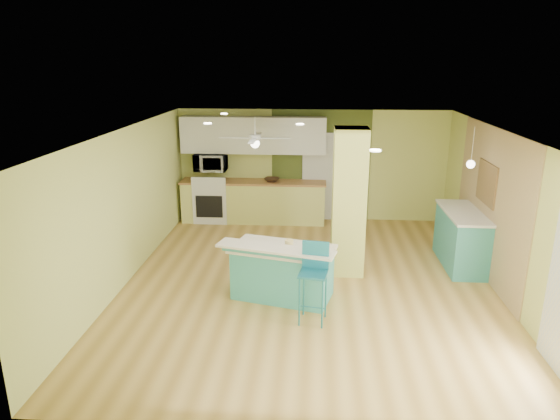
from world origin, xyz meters
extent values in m
cube|color=olive|center=(0.00, 0.00, -0.01)|extent=(6.00, 7.00, 0.01)
cube|color=white|center=(0.00, 0.00, 2.50)|extent=(6.00, 7.00, 0.01)
cube|color=#C9D06F|center=(0.00, 3.50, 1.25)|extent=(6.00, 0.01, 2.50)
cube|color=#C9D06F|center=(0.00, -3.50, 1.25)|extent=(6.00, 0.01, 2.50)
cube|color=#C9D06F|center=(-3.00, 0.00, 1.25)|extent=(0.01, 7.00, 2.50)
cube|color=#C9D06F|center=(3.00, 0.00, 1.25)|extent=(0.01, 7.00, 2.50)
cube|color=#9C7E59|center=(2.99, 0.60, 1.25)|extent=(0.02, 3.40, 2.50)
cube|color=#465321|center=(0.20, 3.49, 1.25)|extent=(2.20, 0.02, 2.50)
cube|color=silver|center=(0.20, 3.46, 1.00)|extent=(0.82, 0.05, 2.00)
cube|color=#B8BC57|center=(0.65, 0.50, 1.25)|extent=(0.55, 0.55, 2.50)
cube|color=#D0D16D|center=(-1.30, 3.20, 0.45)|extent=(3.20, 0.60, 0.90)
cube|color=#9D6636|center=(-1.30, 3.20, 0.92)|extent=(3.25, 0.63, 0.04)
cube|color=silver|center=(-2.25, 3.20, 0.45)|extent=(0.76, 0.64, 0.90)
cube|color=black|center=(-2.25, 2.87, 0.42)|extent=(0.59, 0.02, 0.50)
cube|color=silver|center=(-2.25, 2.90, 0.99)|extent=(0.76, 0.06, 0.18)
cube|color=silver|center=(-1.30, 3.32, 1.95)|extent=(3.20, 0.34, 0.80)
imported|color=white|center=(-2.25, 3.20, 1.35)|extent=(0.70, 0.48, 0.39)
cylinder|color=silver|center=(-1.10, 2.00, 2.30)|extent=(0.03, 0.03, 0.40)
cylinder|color=silver|center=(-1.10, 2.00, 2.10)|extent=(0.24, 0.24, 0.10)
sphere|color=white|center=(-1.10, 2.00, 1.98)|extent=(0.18, 0.18, 0.18)
cylinder|color=white|center=(2.65, 0.75, 2.19)|extent=(0.01, 0.01, 0.62)
sphere|color=white|center=(2.65, 0.75, 1.88)|extent=(0.14, 0.14, 0.14)
cube|color=brown|center=(2.96, 0.80, 1.55)|extent=(0.03, 0.90, 0.70)
cube|color=teal|center=(-0.39, -0.53, 0.38)|extent=(1.59, 1.07, 0.77)
cube|color=silver|center=(-0.39, -0.53, 0.79)|extent=(1.69, 1.17, 0.04)
cube|color=teal|center=(-0.48, -0.86, 0.87)|extent=(1.62, 0.53, 0.11)
cube|color=silver|center=(-0.48, -0.86, 0.92)|extent=(1.79, 0.79, 0.03)
cylinder|color=#1E7088|center=(-0.11, -1.41, 0.36)|extent=(0.02, 0.02, 0.72)
cylinder|color=#1E7088|center=(0.21, -1.46, 0.36)|extent=(0.02, 0.02, 0.72)
cylinder|color=#1E7088|center=(-0.06, -1.10, 0.36)|extent=(0.02, 0.02, 0.72)
cylinder|color=#1E7088|center=(0.26, -1.15, 0.36)|extent=(0.02, 0.02, 0.72)
cube|color=#1E7088|center=(0.08, -1.28, 0.73)|extent=(0.43, 0.43, 0.03)
cube|color=#1E7088|center=(0.10, -1.11, 0.95)|extent=(0.38, 0.09, 0.40)
cube|color=teal|center=(2.70, 0.94, 0.48)|extent=(0.62, 1.50, 0.96)
cube|color=silver|center=(2.70, 0.94, 0.98)|extent=(0.66, 1.56, 0.04)
imported|color=#362316|center=(-0.88, 3.18, 0.98)|extent=(0.38, 0.38, 0.08)
cylinder|color=gold|center=(-0.29, -0.63, 0.89)|extent=(0.13, 0.13, 0.16)
camera|label=1|loc=(0.07, -7.59, 3.55)|focal=32.00mm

